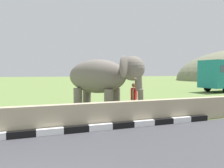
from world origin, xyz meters
name	(u,v)px	position (x,y,z in m)	size (l,w,h in m)	color
striped_curb	(7,136)	(-0.35, 4.21, 0.12)	(16.20, 0.20, 0.24)	white
barrier_parapet	(78,117)	(2.00, 4.51, 0.50)	(28.00, 0.36, 1.00)	tan
elephant	(103,77)	(3.67, 6.74, 1.92)	(3.88, 3.78, 2.93)	slate
person_handler	(134,97)	(5.06, 6.12, 0.93)	(0.47, 0.57, 1.66)	navy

